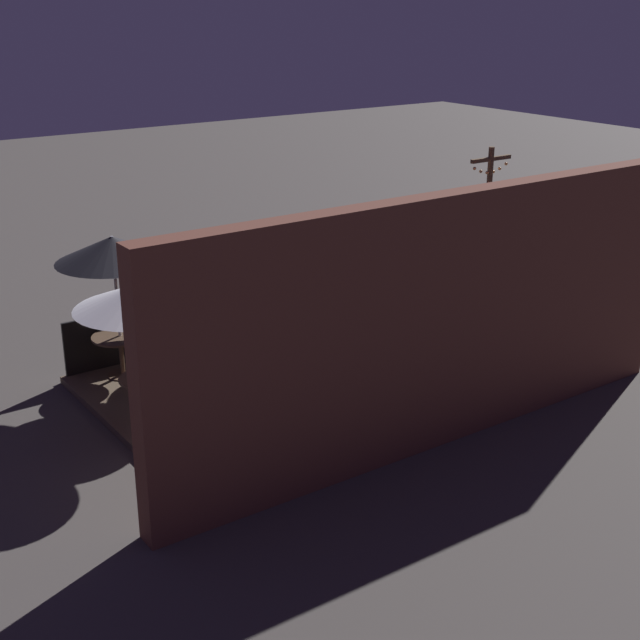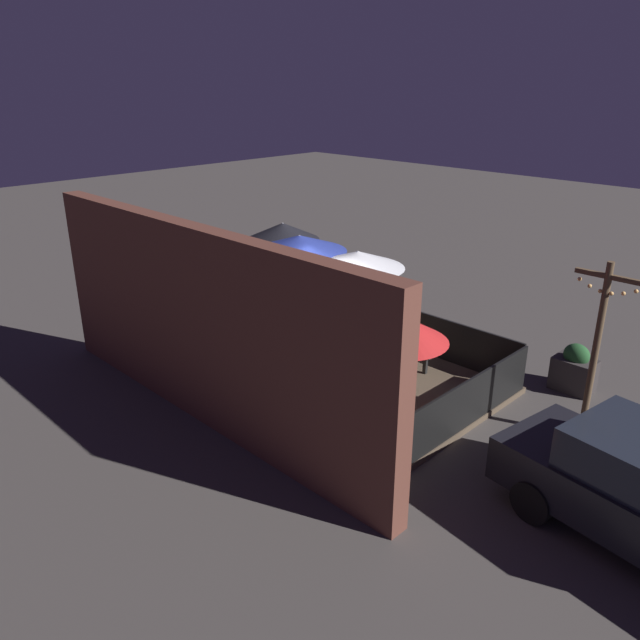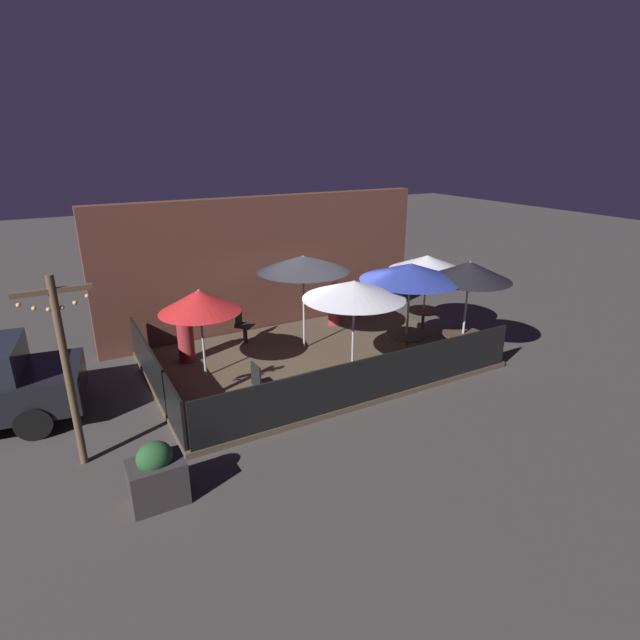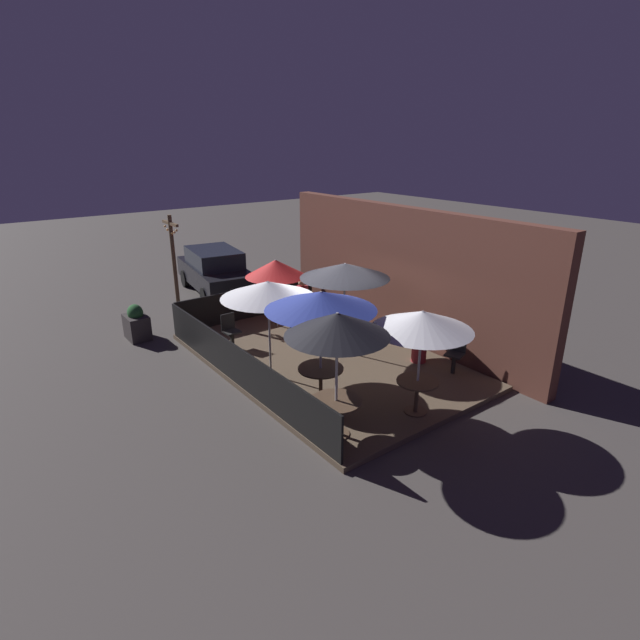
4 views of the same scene
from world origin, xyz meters
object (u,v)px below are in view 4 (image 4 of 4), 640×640
(patio_umbrella_5, at_px, (268,290))
(parked_car_0, at_px, (215,270))
(patio_chair_0, at_px, (456,352))
(patio_umbrella_4, at_px, (276,268))
(dining_table_0, at_px, (321,374))
(patio_umbrella_3, at_px, (345,271))
(planter_box, at_px, (137,324))
(patio_chair_1, at_px, (345,313))
(patio_umbrella_1, at_px, (422,321))
(patio_umbrella_0, at_px, (321,301))
(patio_chair_2, at_px, (230,330))
(dining_table_1, at_px, (417,387))
(dining_table_2, at_px, (336,407))
(patron_0, at_px, (420,341))
(patron_1, at_px, (302,301))
(light_post, at_px, (174,262))
(patio_umbrella_2, at_px, (337,324))

(patio_umbrella_5, relative_size, parked_car_0, 0.51)
(parked_car_0, bearing_deg, patio_chair_0, 16.85)
(patio_umbrella_4, bearing_deg, dining_table_0, -20.77)
(patio_umbrella_3, height_order, patio_chair_0, patio_umbrella_3)
(planter_box, bearing_deg, patio_chair_1, 57.03)
(patio_umbrella_3, bearing_deg, patio_chair_1, 138.85)
(patio_umbrella_1, bearing_deg, dining_table_0, -141.42)
(patio_umbrella_0, xyz_separation_m, patio_umbrella_1, (1.57, 1.25, -0.24))
(patio_chair_0, bearing_deg, patio_chair_2, -71.06)
(dining_table_0, bearing_deg, patio_chair_2, -176.97)
(patio_umbrella_1, distance_m, patio_umbrella_4, 5.91)
(dining_table_1, xyz_separation_m, patio_chair_1, (-4.46, 1.82, -0.05))
(patio_umbrella_4, bearing_deg, patio_umbrella_0, -20.77)
(dining_table_0, relative_size, patio_chair_2, 1.05)
(patio_umbrella_3, bearing_deg, patio_umbrella_4, -172.47)
(dining_table_2, distance_m, planter_box, 7.48)
(dining_table_2, bearing_deg, dining_table_1, 79.19)
(patron_0, xyz_separation_m, patron_1, (-4.38, -0.49, -0.00))
(patio_umbrella_0, height_order, patio_umbrella_3, patio_umbrella_0)
(patio_umbrella_1, xyz_separation_m, dining_table_2, (-0.35, -1.82, -1.42))
(patio_umbrella_4, bearing_deg, parked_car_0, 177.09)
(parked_car_0, bearing_deg, dining_table_2, -5.27)
(patio_chair_0, distance_m, light_post, 8.77)
(patron_1, height_order, parked_car_0, parked_car_0)
(patio_chair_1, height_order, patron_1, patron_1)
(patio_umbrella_0, height_order, dining_table_2, patio_umbrella_0)
(parked_car_0, bearing_deg, light_post, -40.99)
(patio_chair_2, height_order, patron_1, patron_1)
(patio_umbrella_4, relative_size, parked_car_0, 0.45)
(patio_umbrella_5, relative_size, planter_box, 2.25)
(dining_table_0, relative_size, dining_table_2, 1.01)
(patio_umbrella_1, distance_m, dining_table_0, 2.44)
(dining_table_0, bearing_deg, patio_umbrella_4, 159.23)
(patio_umbrella_2, bearing_deg, patio_umbrella_1, 79.19)
(patron_1, xyz_separation_m, planter_box, (-1.66, -4.57, -0.22))
(patio_umbrella_5, xyz_separation_m, patio_chair_2, (-2.09, 0.04, -1.61))
(patio_umbrella_1, relative_size, dining_table_1, 2.58)
(patron_0, bearing_deg, patio_umbrella_0, -112.71)
(light_post, bearing_deg, patio_chair_1, 39.33)
(patio_chair_2, bearing_deg, dining_table_1, 12.28)
(dining_table_0, height_order, light_post, light_post)
(patio_umbrella_2, distance_m, dining_table_1, 2.48)
(patio_umbrella_1, height_order, dining_table_1, patio_umbrella_1)
(patio_umbrella_3, distance_m, dining_table_1, 3.69)
(patio_umbrella_2, relative_size, planter_box, 2.39)
(patio_umbrella_2, xyz_separation_m, patio_chair_0, (-0.37, 3.92, -1.70))
(dining_table_0, distance_m, planter_box, 6.42)
(dining_table_1, relative_size, parked_car_0, 0.19)
(parked_car_0, bearing_deg, patio_chair_1, 19.48)
(dining_table_0, height_order, patron_1, patron_1)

